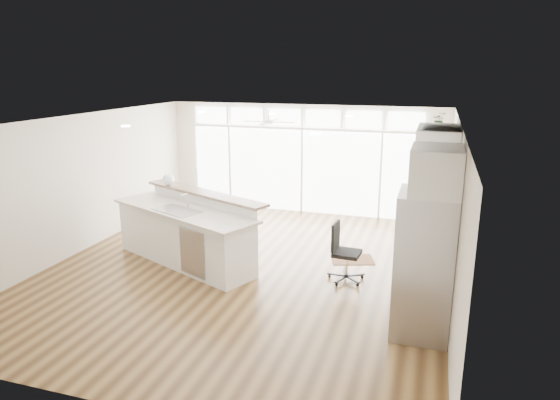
% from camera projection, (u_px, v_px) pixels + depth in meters
% --- Properties ---
extents(floor, '(7.00, 8.00, 0.02)m').
position_uv_depth(floor, '(246.00, 269.00, 9.13)').
color(floor, '#472E16').
rests_on(floor, ground).
extents(ceiling, '(7.00, 8.00, 0.02)m').
position_uv_depth(ceiling, '(243.00, 121.00, 8.44)').
color(ceiling, white).
rests_on(ceiling, wall_back).
extents(wall_back, '(7.00, 0.04, 2.70)m').
position_uv_depth(wall_back, '(303.00, 159.00, 12.47)').
color(wall_back, beige).
rests_on(wall_back, floor).
extents(wall_front, '(7.00, 0.04, 2.70)m').
position_uv_depth(wall_front, '(102.00, 292.00, 5.10)').
color(wall_front, beige).
rests_on(wall_front, floor).
extents(wall_left, '(0.04, 8.00, 2.70)m').
position_uv_depth(wall_left, '(79.00, 184.00, 9.80)').
color(wall_left, beige).
rests_on(wall_left, floor).
extents(wall_right, '(0.04, 8.00, 2.70)m').
position_uv_depth(wall_right, '(454.00, 215.00, 7.77)').
color(wall_right, beige).
rests_on(wall_right, floor).
extents(glass_wall, '(5.80, 0.06, 2.08)m').
position_uv_depth(glass_wall, '(302.00, 171.00, 12.49)').
color(glass_wall, white).
rests_on(glass_wall, wall_back).
extents(transom_row, '(5.90, 0.06, 0.40)m').
position_uv_depth(transom_row, '(303.00, 118.00, 12.15)').
color(transom_row, white).
rests_on(transom_row, wall_back).
extents(desk_window, '(0.04, 0.85, 0.85)m').
position_uv_depth(desk_window, '(452.00, 197.00, 8.01)').
color(desk_window, white).
rests_on(desk_window, wall_right).
extents(ceiling_fan, '(1.16, 1.16, 0.32)m').
position_uv_depth(ceiling_fan, '(268.00, 117.00, 11.22)').
color(ceiling_fan, silver).
rests_on(ceiling_fan, ceiling).
extents(recessed_lights, '(3.40, 3.00, 0.02)m').
position_uv_depth(recessed_lights, '(248.00, 121.00, 8.63)').
color(recessed_lights, white).
rests_on(recessed_lights, ceiling).
extents(oven_cabinet, '(0.64, 1.20, 2.50)m').
position_uv_depth(oven_cabinet, '(433.00, 193.00, 9.55)').
color(oven_cabinet, white).
rests_on(oven_cabinet, floor).
extents(desk_nook, '(0.72, 1.30, 0.76)m').
position_uv_depth(desk_nook, '(425.00, 263.00, 8.41)').
color(desk_nook, white).
rests_on(desk_nook, floor).
extents(upper_cabinets, '(0.64, 1.30, 0.64)m').
position_uv_depth(upper_cabinets, '(437.00, 147.00, 7.89)').
color(upper_cabinets, white).
rests_on(upper_cabinets, wall_right).
extents(refrigerator, '(0.76, 0.90, 2.00)m').
position_uv_depth(refrigerator, '(424.00, 264.00, 6.73)').
color(refrigerator, '#A3A3A7').
rests_on(refrigerator, floor).
extents(fridge_cabinet, '(0.64, 0.90, 0.60)m').
position_uv_depth(fridge_cabinet, '(436.00, 170.00, 6.38)').
color(fridge_cabinet, white).
rests_on(fridge_cabinet, wall_right).
extents(framed_photos, '(0.06, 0.22, 0.80)m').
position_uv_depth(framed_photos, '(451.00, 197.00, 8.62)').
color(framed_photos, black).
rests_on(framed_photos, wall_right).
extents(kitchen_island, '(3.43, 2.41, 1.28)m').
position_uv_depth(kitchen_island, '(184.00, 230.00, 9.28)').
color(kitchen_island, white).
rests_on(kitchen_island, floor).
extents(rug, '(0.93, 0.79, 0.01)m').
position_uv_depth(rug, '(352.00, 259.00, 9.57)').
color(rug, '#3D2213').
rests_on(rug, floor).
extents(office_chair, '(0.56, 0.52, 1.01)m').
position_uv_depth(office_chair, '(347.00, 253.00, 8.52)').
color(office_chair, black).
rests_on(office_chair, floor).
extents(fishbowl, '(0.30, 0.30, 0.23)m').
position_uv_depth(fishbowl, '(168.00, 180.00, 9.98)').
color(fishbowl, white).
rests_on(fishbowl, kitchen_island).
extents(monitor, '(0.10, 0.52, 0.43)m').
position_uv_depth(monitor, '(423.00, 229.00, 8.28)').
color(monitor, black).
rests_on(monitor, desk_nook).
extents(keyboard, '(0.16, 0.30, 0.01)m').
position_uv_depth(keyboard, '(412.00, 240.00, 8.38)').
color(keyboard, silver).
rests_on(keyboard, desk_nook).
extents(potted_plant, '(0.26, 0.28, 0.21)m').
position_uv_depth(potted_plant, '(439.00, 121.00, 9.20)').
color(potted_plant, '#244F21').
rests_on(potted_plant, oven_cabinet).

